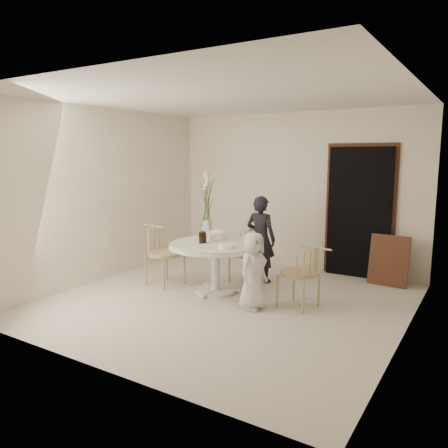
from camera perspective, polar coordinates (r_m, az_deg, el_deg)
The scene contains 18 objects.
ground at distance 6.04m, azimuth 0.43°, elevation -10.06°, with size 4.50×4.50×0.00m, color beige.
room_shell at distance 5.72m, azimuth 0.45°, elevation 5.48°, with size 4.50×4.50×4.50m.
doorway at distance 7.35m, azimuth 17.23°, elevation 1.39°, with size 1.00×0.10×2.10m, color black.
door_trim at distance 7.38m, azimuth 17.33°, elevation 1.89°, with size 1.12×0.03×2.22m, color brown.
table at distance 6.25m, azimuth -1.11°, elevation -3.52°, with size 1.33×1.33×0.73m.
picture_frame at distance 7.11m, azimuth 20.72°, elevation -4.48°, with size 0.58×0.04×0.78m, color brown.
chair_far at distance 6.87m, azimuth 3.61°, elevation -3.02°, with size 0.51×0.54×0.84m.
chair_right at distance 5.70m, azimuth 10.75°, elevation -5.64°, with size 0.55×0.52×0.85m.
chair_left at distance 6.79m, azimuth -8.44°, elevation -2.86°, with size 0.59×0.56×0.91m.
girl at distance 6.83m, azimuth 4.82°, elevation -1.96°, with size 0.49×0.32×1.35m, color black.
boy at distance 5.63m, azimuth 3.82°, elevation -6.11°, with size 0.49×0.32×1.01m, color silver.
birthday_cake at distance 6.44m, azimuth -0.89°, elevation -1.55°, with size 0.26×0.26×0.17m.
cola_tumbler_a at distance 6.20m, azimuth -2.95°, elevation -1.78°, with size 0.08×0.08×0.16m, color black.
cola_tumbler_b at distance 6.24m, azimuth -2.64°, elevation -1.79°, with size 0.07×0.07×0.15m, color black.
cola_tumbler_c at distance 6.30m, azimuth -2.80°, elevation -1.63°, with size 0.08×0.08×0.16m, color black.
cola_tumbler_d at distance 6.28m, azimuth -3.01°, elevation -1.78°, with size 0.06×0.06×0.13m, color black.
plate_stack at distance 5.86m, azimuth 0.35°, elevation -2.95°, with size 0.23×0.23×0.06m, color white.
flower_vase at distance 6.60m, azimuth -2.24°, elevation 2.58°, with size 0.14×0.14×1.07m.
Camera 1 is at (2.97, -4.87, 1.97)m, focal length 35.00 mm.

